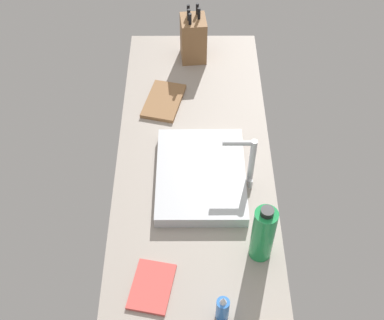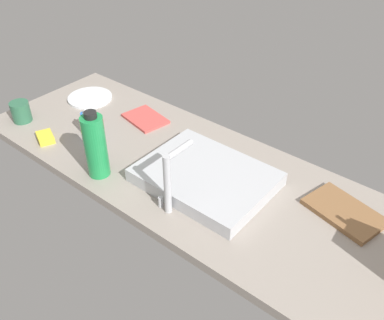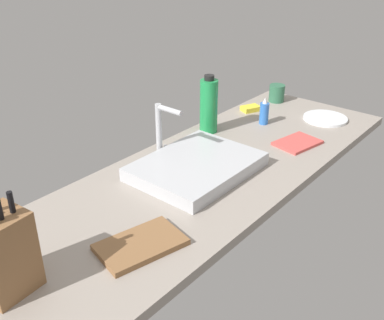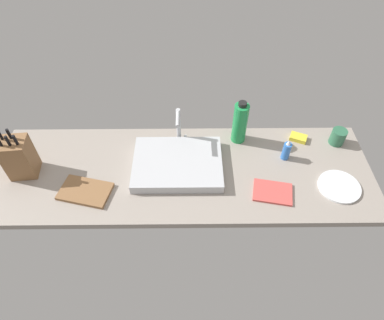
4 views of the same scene
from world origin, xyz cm
name	(u,v)px [view 2 (image 2 of 4)]	position (x,y,z in cm)	size (l,w,h in cm)	color
countertop_slab	(204,180)	(0.00, 0.00, 1.75)	(195.31, 63.37, 3.50)	gray
sink_basin	(206,177)	(-2.56, 2.52, 6.01)	(45.49, 34.50, 5.02)	#B7BABF
faucet	(170,177)	(-1.93, 20.34, 16.76)	(5.50, 12.82, 22.43)	#B7BABF
cutting_board	(344,212)	(-47.27, -13.49, 4.40)	(24.34, 15.05, 1.80)	brown
soap_bottle	(87,123)	(54.26, 8.57, 9.03)	(4.26, 4.26, 12.87)	blue
water_bottle	(95,146)	(30.73, 22.89, 15.70)	(7.92, 7.92, 25.88)	#1E8E47
dinner_plate	(90,98)	(77.50, -11.45, 4.10)	(20.66, 20.66, 1.20)	white
dish_towel	(145,119)	(44.02, -14.53, 4.10)	(18.65, 13.26, 1.20)	#CC4C47
coffee_mug	(21,112)	(84.87, 19.72, 7.94)	(8.02, 8.02, 8.87)	#2D6647
dish_sponge	(45,137)	(64.49, 22.45, 4.70)	(9.00, 6.00, 2.40)	yellow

